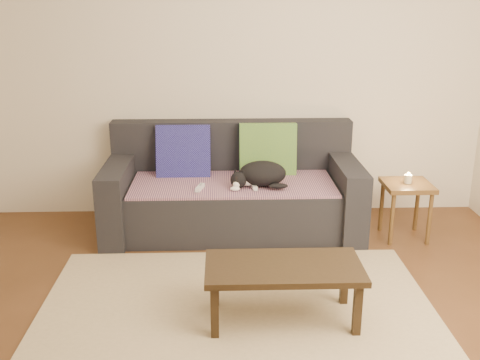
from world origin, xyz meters
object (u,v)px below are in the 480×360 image
object	(u,v)px
wii_remote_a	(200,187)
side_table	(407,193)
sofa	(233,194)
wii_remote_b	(254,186)
coffee_table	(284,272)
cat	(260,174)

from	to	relation	value
wii_remote_a	side_table	xyz separation A→B (m)	(1.67, 0.01, -0.07)
sofa	side_table	world-z (taller)	sofa
sofa	side_table	bearing A→B (deg)	-10.11
side_table	wii_remote_b	bearing A→B (deg)	179.45
wii_remote_a	coffee_table	world-z (taller)	wii_remote_a
sofa	wii_remote_a	xyz separation A→B (m)	(-0.27, -0.26, 0.15)
wii_remote_b	coffee_table	bearing A→B (deg)	176.20
side_table	sofa	bearing A→B (deg)	169.89
sofa	coffee_table	xyz separation A→B (m)	(0.27, -1.48, 0.02)
wii_remote_b	side_table	distance (m)	1.24
coffee_table	side_table	bearing A→B (deg)	47.42
cat	side_table	distance (m)	1.20
wii_remote_b	coffee_table	size ratio (longest dim) A/B	0.16
cat	wii_remote_b	xyz separation A→B (m)	(-0.06, -0.05, -0.08)
cat	coffee_table	size ratio (longest dim) A/B	0.53
side_table	coffee_table	size ratio (longest dim) A/B	0.50
cat	wii_remote_a	world-z (taller)	cat
wii_remote_b	side_table	size ratio (longest dim) A/B	0.32
wii_remote_b	coffee_table	world-z (taller)	wii_remote_b
wii_remote_a	wii_remote_b	size ratio (longest dim) A/B	1.00
cat	coffee_table	bearing A→B (deg)	-71.79
cat	wii_remote_a	bearing A→B (deg)	-155.39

